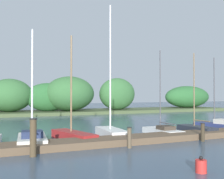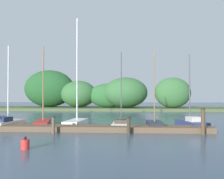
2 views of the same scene
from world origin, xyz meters
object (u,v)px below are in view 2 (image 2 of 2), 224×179
object	(u,v)px
sailboat_4	(77,121)
mooring_piling_3	(129,126)
sailboat_3	(43,122)
sailboat_7	(191,123)
sailboat_2	(7,123)
channel_buoy_0	(25,144)
sailboat_5	(121,124)
sailboat_6	(155,124)
mooring_piling_4	(203,121)
mooring_piling_2	(53,125)

from	to	relation	value
sailboat_4	mooring_piling_3	distance (m)	5.48
sailboat_3	sailboat_7	bearing A→B (deg)	-103.08
sailboat_7	mooring_piling_3	size ratio (longest dim) A/B	5.24
sailboat_3	sailboat_7	xyz separation A→B (m)	(11.07, -0.02, 0.01)
sailboat_2	channel_buoy_0	world-z (taller)	sailboat_2
sailboat_5	sailboat_7	distance (m)	5.11
sailboat_6	mooring_piling_3	xyz separation A→B (m)	(-1.83, -2.74, 0.22)
sailboat_4	channel_buoy_0	size ratio (longest dim) A/B	14.63
sailboat_2	sailboat_3	world-z (taller)	sailboat_3
sailboat_7	mooring_piling_3	world-z (taller)	sailboat_7
mooring_piling_3	mooring_piling_4	bearing A→B (deg)	1.32
mooring_piling_4	sailboat_3	bearing A→B (deg)	162.60
mooring_piling_3	sailboat_4	bearing A→B (deg)	136.69
sailboat_2	sailboat_3	size ratio (longest dim) A/B	0.99
mooring_piling_2	sailboat_2	bearing A→B (deg)	147.88
mooring_piling_3	mooring_piling_2	bearing A→B (deg)	-179.57
sailboat_3	mooring_piling_2	distance (m)	4.05
mooring_piling_2	channel_buoy_0	world-z (taller)	mooring_piling_2
sailboat_5	sailboat_6	bearing A→B (deg)	-100.48
channel_buoy_0	sailboat_5	bearing A→B (deg)	63.93
sailboat_4	sailboat_6	world-z (taller)	sailboat_4
sailboat_4	sailboat_7	world-z (taller)	sailboat_4
sailboat_3	sailboat_2	bearing A→B (deg)	97.98
sailboat_7	mooring_piling_4	size ratio (longest dim) A/B	3.42
sailboat_6	mooring_piling_2	xyz separation A→B (m)	(-6.50, -2.77, 0.21)
sailboat_2	mooring_piling_2	size ratio (longest dim) A/B	5.87
sailboat_4	sailboat_5	size ratio (longest dim) A/B	1.48
sailboat_6	channel_buoy_0	size ratio (longest dim) A/B	9.65
mooring_piling_4	channel_buoy_0	size ratio (longest dim) A/B	2.79
sailboat_6	mooring_piling_4	world-z (taller)	sailboat_6
sailboat_4	mooring_piling_2	size ratio (longest dim) A/B	8.04
sailboat_5	mooring_piling_2	distance (m)	5.24
sailboat_5	mooring_piling_4	size ratio (longest dim) A/B	3.53
sailboat_7	mooring_piling_4	xyz separation A→B (m)	(-0.03, -3.44, 0.46)
sailboat_5	mooring_piling_2	size ratio (longest dim) A/B	5.42
sailboat_3	sailboat_4	size ratio (longest dim) A/B	0.74
mooring_piling_4	sailboat_7	bearing A→B (deg)	89.45
sailboat_2	sailboat_6	bearing A→B (deg)	-82.12
sailboat_2	mooring_piling_4	world-z (taller)	sailboat_2
sailboat_3	sailboat_4	xyz separation A→B (m)	(2.56, 0.19, 0.07)
sailboat_2	sailboat_6	xyz separation A→B (m)	(10.77, 0.09, -0.05)
sailboat_5	channel_buoy_0	bearing A→B (deg)	154.40
mooring_piling_4	channel_buoy_0	xyz separation A→B (m)	(-9.02, -5.00, -0.57)
mooring_piling_3	sailboat_6	bearing A→B (deg)	56.28
sailboat_7	mooring_piling_4	world-z (taller)	sailboat_7
sailboat_2	mooring_piling_2	world-z (taller)	sailboat_2
sailboat_4	channel_buoy_0	xyz separation A→B (m)	(-0.54, -8.65, -0.18)
sailboat_7	mooring_piling_2	distance (m)	9.88
sailboat_6	channel_buoy_0	distance (m)	9.93
sailboat_2	mooring_piling_4	distance (m)	13.68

